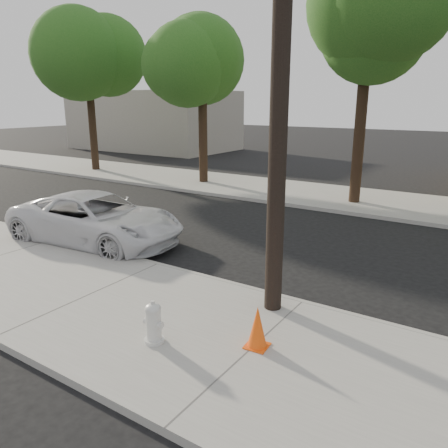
{
  "coord_description": "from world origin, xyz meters",
  "views": [
    {
      "loc": [
        7.2,
        -9.98,
        4.18
      ],
      "look_at": [
        1.02,
        -0.57,
        1.0
      ],
      "focal_mm": 35.0,
      "sensor_mm": 36.0,
      "label": 1
    }
  ],
  "objects_px": {
    "police_cruiser": "(96,219)",
    "traffic_cone": "(257,327)",
    "utility_pole": "(280,70)",
    "fire_hydrant": "(154,324)"
  },
  "relations": [
    {
      "from": "utility_pole",
      "to": "traffic_cone",
      "type": "xyz_separation_m",
      "value": [
        0.45,
        -1.46,
        -4.19
      ]
    },
    {
      "from": "fire_hydrant",
      "to": "utility_pole",
      "type": "bearing_deg",
      "value": 61.85
    },
    {
      "from": "police_cruiser",
      "to": "fire_hydrant",
      "type": "relative_size",
      "value": 7.57
    },
    {
      "from": "utility_pole",
      "to": "police_cruiser",
      "type": "xyz_separation_m",
      "value": [
        -6.58,
        1.21,
        -3.94
      ]
    },
    {
      "from": "fire_hydrant",
      "to": "traffic_cone",
      "type": "distance_m",
      "value": 1.78
    },
    {
      "from": "police_cruiser",
      "to": "fire_hydrant",
      "type": "distance_m",
      "value": 6.51
    },
    {
      "from": "traffic_cone",
      "to": "police_cruiser",
      "type": "bearing_deg",
      "value": 159.24
    },
    {
      "from": "utility_pole",
      "to": "fire_hydrant",
      "type": "distance_m",
      "value": 4.92
    },
    {
      "from": "utility_pole",
      "to": "traffic_cone",
      "type": "distance_m",
      "value": 4.46
    },
    {
      "from": "police_cruiser",
      "to": "traffic_cone",
      "type": "height_order",
      "value": "police_cruiser"
    }
  ]
}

